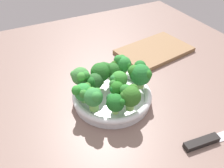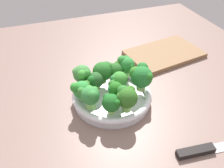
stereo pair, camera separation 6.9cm
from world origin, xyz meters
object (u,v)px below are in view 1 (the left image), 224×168
Objects in this scene: bowl at (112,96)px; broccoli_floret_9 at (113,70)px; broccoli_floret_0 at (117,89)px; broccoli_floret_8 at (101,71)px; broccoli_floret_1 at (140,74)px; broccoli_floret_7 at (81,77)px; broccoli_floret_4 at (130,95)px; broccoli_floret_5 at (123,64)px; broccoli_floret_2 at (94,97)px; cutting_board at (154,51)px; broccoli_floret_11 at (115,103)px; broccoli_floret_3 at (94,82)px; knife at (217,137)px; broccoli_floret_10 at (119,80)px; broccoli_floret_6 at (83,92)px.

bowl is 4.11× the size of broccoli_floret_9.
broccoli_floret_8 reaches higher than broccoli_floret_0.
bowl is 10.77cm from broccoli_floret_1.
bowl is at bearing 95.72° from broccoli_floret_8.
broccoli_floret_7 is (7.32, -5.63, 6.12)cm from bowl.
broccoli_floret_4 is (-1.43, 4.73, 0.82)cm from broccoli_floret_0.
broccoli_floret_5 is (-5.81, -14.26, -0.20)cm from broccoli_floret_4.
broccoli_floret_2 is at bearing 6.09° from broccoli_floret_0.
broccoli_floret_5 is at bearing 29.14° from cutting_board.
broccoli_floret_8 is at bearing 22.76° from cutting_board.
broccoli_floret_0 is at bearing -121.63° from broccoli_floret_11.
broccoli_floret_7 is at bearing 19.11° from cutting_board.
broccoli_floret_8 is 1.19× the size of broccoli_floret_9.
broccoli_floret_3 is (4.25, -3.06, 4.95)cm from bowl.
broccoli_floret_3 is at bearing -18.73° from broccoli_floret_1.
broccoli_floret_11 is 27.43cm from knife.
broccoli_floret_3 is 35.99cm from knife.
broccoli_floret_7 is 11.02cm from broccoli_floret_10.
broccoli_floret_7 reaches higher than broccoli_floret_9.
broccoli_floret_6 is at bearing -38.67° from broccoli_floret_4.
knife is 0.96× the size of cutting_board.
broccoli_floret_9 is (3.64, 0.30, -0.97)cm from broccoli_floret_5.
broccoli_floret_11 is at bearing 58.37° from broccoli_floret_0.
broccoli_floret_8 is (7.48, 0.23, -0.37)cm from broccoli_floret_5.
broccoli_floret_3 is at bearing -26.20° from broccoli_floret_10.
bowl is 3.26× the size of broccoli_floret_4.
broccoli_floret_8 is 13.95cm from broccoli_floret_11.
knife is (-15.17, 25.04, -6.82)cm from broccoli_floret_10.
bowl is at bearing 60.67° from broccoli_floret_9.
broccoli_floret_3 reaches higher than cutting_board.
broccoli_floret_10 reaches higher than broccoli_floret_9.
broccoli_floret_9 is (-7.51, -2.74, 0.15)cm from broccoli_floret_3.
bowl is 11.02cm from broccoli_floret_5.
broccoli_floret_3 is at bearing 24.65° from cutting_board.
broccoli_floret_9 is at bearing -154.22° from broccoli_floret_6.
broccoli_floret_0 is 11.98cm from broccoli_floret_5.
broccoli_floret_11 reaches higher than cutting_board.
broccoli_floret_0 is 5.01cm from broccoli_floret_4.
knife is (-24.59, 30.73, -7.37)cm from broccoli_floret_7.
broccoli_floret_1 reaches higher than broccoli_floret_2.
broccoli_floret_10 reaches higher than broccoli_floret_6.
broccoli_floret_4 is 16.16cm from broccoli_floret_7.
broccoli_floret_8 is 0.24× the size of cutting_board.
cutting_board is at bearing -150.86° from broccoli_floret_5.
broccoli_floret_1 is 17.62cm from broccoli_floret_6.
broccoli_floret_6 is 11.09cm from broccoli_floret_10.
broccoli_floret_5 is 7.50cm from broccoli_floret_8.
broccoli_floret_9 is at bearing -119.33° from bowl.
cutting_board is (-19.47, -19.16, -7.41)cm from broccoli_floret_1.
broccoli_floret_1 is (-8.90, -2.15, 0.97)cm from broccoli_floret_0.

